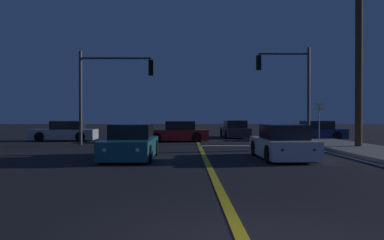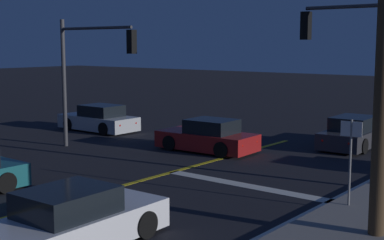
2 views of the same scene
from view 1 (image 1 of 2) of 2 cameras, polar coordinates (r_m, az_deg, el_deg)
The scene contains 13 objects.
lane_line_center at distance 14.38m, azimuth 2.16°, elevation -6.07°, with size 0.20×31.77×0.01m, color gold.
lane_line_edge_right at distance 15.79m, azimuth 23.86°, elevation -5.52°, with size 0.16×31.77×0.01m, color silver.
stop_bar at distance 22.49m, azimuth 8.84°, elevation -3.68°, with size 6.07×0.50×0.01m, color silver.
car_far_approaching_teal at distance 15.79m, azimuth -8.80°, elevation -3.38°, with size 1.94×4.55×1.34m.
car_mid_block_red at distance 25.95m, azimuth -2.16°, elevation -1.84°, with size 4.22×2.05×1.34m.
car_parked_curb_silver at distance 28.06m, azimuth -17.89°, elevation -1.69°, with size 4.35×1.90×1.34m.
car_distant_tail_charcoal at distance 30.88m, azimuth 6.20°, elevation -1.46°, with size 1.99×4.57×1.34m.
car_lead_oncoming_white at distance 15.82m, azimuth 12.92°, elevation -3.38°, with size 1.94×4.24×1.34m.
car_side_waiting_navy at distance 29.01m, azimuth 17.19°, elevation -1.61°, with size 4.37×2.03×1.34m.
traffic_signal_near_right at distance 25.35m, azimuth 14.00°, elevation 5.63°, with size 3.35×0.28×5.93m.
traffic_signal_far_left at distance 23.53m, azimuth -12.00°, elevation 5.40°, with size 4.32×0.28×5.43m.
utility_pole_right at distance 22.00m, azimuth 22.93°, elevation 10.74°, with size 1.87×0.36×10.83m.
street_sign_corner at distance 22.82m, azimuth 17.85°, elevation 0.47°, with size 0.56×0.11×2.44m.
Camera 1 is at (-0.76, -4.91, 1.66)m, focal length 36.97 mm.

